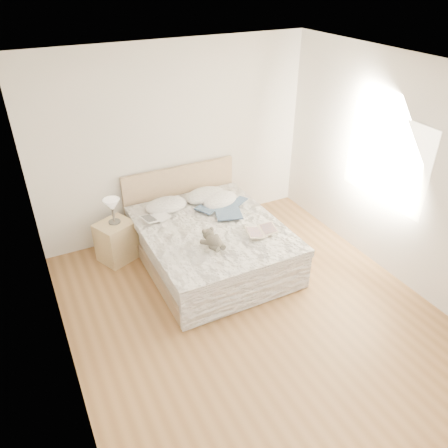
{
  "coord_description": "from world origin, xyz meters",
  "views": [
    {
      "loc": [
        -2.02,
        -3.22,
        3.55
      ],
      "look_at": [
        0.15,
        1.05,
        0.62
      ],
      "focal_mm": 35.0,
      "sensor_mm": 36.0,
      "label": 1
    }
  ],
  "objects_px": {
    "nightstand": "(116,241)",
    "childrens_book": "(261,231)",
    "bed": "(209,242)",
    "photo_book": "(155,218)",
    "table_lamp": "(112,206)",
    "teddy_bear": "(214,246)"
  },
  "relations": [
    {
      "from": "nightstand",
      "to": "childrens_book",
      "type": "distance_m",
      "value": 1.97
    },
    {
      "from": "bed",
      "to": "photo_book",
      "type": "distance_m",
      "value": 0.78
    },
    {
      "from": "childrens_book",
      "to": "photo_book",
      "type": "bearing_deg",
      "value": 152.7
    },
    {
      "from": "table_lamp",
      "to": "nightstand",
      "type": "bearing_deg",
      "value": -128.22
    },
    {
      "from": "table_lamp",
      "to": "teddy_bear",
      "type": "distance_m",
      "value": 1.5
    },
    {
      "from": "bed",
      "to": "photo_book",
      "type": "relative_size",
      "value": 6.07
    },
    {
      "from": "photo_book",
      "to": "teddy_bear",
      "type": "relative_size",
      "value": 1.1
    },
    {
      "from": "table_lamp",
      "to": "bed",
      "type": "bearing_deg",
      "value": -30.67
    },
    {
      "from": "table_lamp",
      "to": "teddy_bear",
      "type": "xyz_separation_m",
      "value": [
        0.88,
        -1.21,
        -0.16
      ]
    },
    {
      "from": "childrens_book",
      "to": "teddy_bear",
      "type": "height_order",
      "value": "teddy_bear"
    },
    {
      "from": "bed",
      "to": "photo_book",
      "type": "height_order",
      "value": "bed"
    },
    {
      "from": "nightstand",
      "to": "childrens_book",
      "type": "height_order",
      "value": "childrens_book"
    },
    {
      "from": "nightstand",
      "to": "photo_book",
      "type": "height_order",
      "value": "photo_book"
    },
    {
      "from": "bed",
      "to": "nightstand",
      "type": "height_order",
      "value": "bed"
    },
    {
      "from": "bed",
      "to": "table_lamp",
      "type": "distance_m",
      "value": 1.35
    },
    {
      "from": "photo_book",
      "to": "teddy_bear",
      "type": "distance_m",
      "value": 1.04
    },
    {
      "from": "childrens_book",
      "to": "table_lamp",
      "type": "bearing_deg",
      "value": 156.42
    },
    {
      "from": "photo_book",
      "to": "nightstand",
      "type": "bearing_deg",
      "value": 143.54
    },
    {
      "from": "bed",
      "to": "childrens_book",
      "type": "height_order",
      "value": "bed"
    },
    {
      "from": "photo_book",
      "to": "childrens_book",
      "type": "bearing_deg",
      "value": -52.82
    },
    {
      "from": "photo_book",
      "to": "teddy_bear",
      "type": "bearing_deg",
      "value": -80.4
    },
    {
      "from": "bed",
      "to": "nightstand",
      "type": "relative_size",
      "value": 3.83
    }
  ]
}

